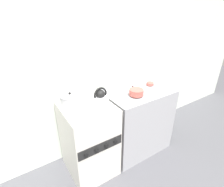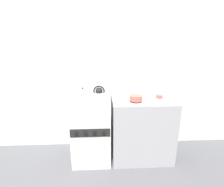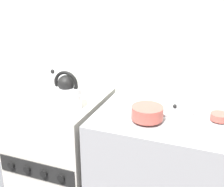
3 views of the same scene
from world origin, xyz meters
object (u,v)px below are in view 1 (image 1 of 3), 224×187
object	(u,v)px
stove	(89,139)
enamel_bowl	(136,92)
small_ceramic_bowl	(150,84)
cooking_pot	(70,99)
loose_pot_lid	(133,88)
kettle	(101,100)

from	to	relation	value
stove	enamel_bowl	distance (m)	0.79
stove	small_ceramic_bowl	bearing A→B (deg)	2.06
cooking_pot	enamel_bowl	bearing A→B (deg)	-18.41
small_ceramic_bowl	loose_pot_lid	world-z (taller)	small_ceramic_bowl
cooking_pot	small_ceramic_bowl	distance (m)	1.08
small_ceramic_bowl	loose_pot_lid	bearing A→B (deg)	166.26
enamel_bowl	stove	bearing A→B (deg)	169.94
small_ceramic_bowl	loose_pot_lid	xyz separation A→B (m)	(-0.25, 0.06, -0.02)
enamel_bowl	cooking_pot	bearing A→B (deg)	161.59
cooking_pot	small_ceramic_bowl	world-z (taller)	cooking_pot
kettle	cooking_pot	bearing A→B (deg)	134.85
cooking_pot	loose_pot_lid	xyz separation A→B (m)	(0.83, -0.04, -0.05)
stove	loose_pot_lid	xyz separation A→B (m)	(0.71, 0.10, 0.45)
kettle	cooking_pot	distance (m)	0.34
stove	enamel_bowl	bearing A→B (deg)	-10.06
stove	small_ceramic_bowl	size ratio (longest dim) A/B	9.35
stove	small_ceramic_bowl	xyz separation A→B (m)	(0.96, 0.03, 0.47)
small_ceramic_bowl	kettle	bearing A→B (deg)	-170.42
stove	kettle	distance (m)	0.56
stove	cooking_pot	bearing A→B (deg)	131.73
stove	loose_pot_lid	bearing A→B (deg)	7.67
enamel_bowl	small_ceramic_bowl	bearing A→B (deg)	21.43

